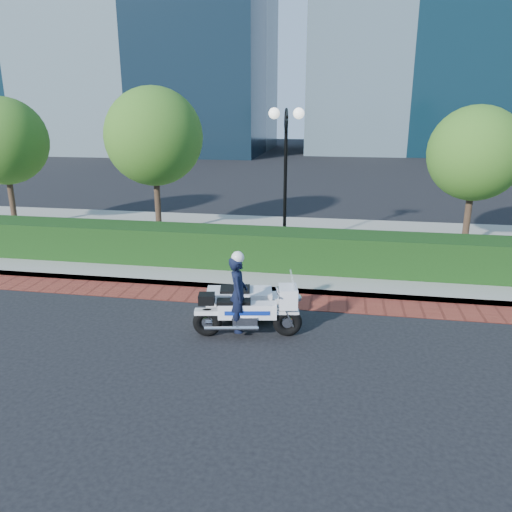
% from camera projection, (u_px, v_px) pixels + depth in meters
% --- Properties ---
extents(ground, '(120.00, 120.00, 0.00)m').
position_uv_depth(ground, '(208.00, 322.00, 10.59)').
color(ground, black).
rests_on(ground, ground).
extents(brick_strip, '(60.00, 1.00, 0.01)m').
position_uv_depth(brick_strip, '(224.00, 297.00, 12.00)').
color(brick_strip, maroon).
rests_on(brick_strip, ground).
extents(sidewalk, '(60.00, 8.00, 0.15)m').
position_uv_depth(sidewalk, '(256.00, 245.00, 16.22)').
color(sidewalk, gray).
rests_on(sidewalk, ground).
extents(hedge_main, '(18.00, 1.20, 1.00)m').
position_uv_depth(hedge_main, '(242.00, 247.00, 13.79)').
color(hedge_main, black).
rests_on(hedge_main, sidewalk).
extents(lamppost, '(1.02, 0.70, 4.21)m').
position_uv_depth(lamppost, '(286.00, 158.00, 14.47)').
color(lamppost, black).
rests_on(lamppost, sidewalk).
extents(tree_a, '(3.00, 3.00, 4.58)m').
position_uv_depth(tree_a, '(4.00, 141.00, 17.27)').
color(tree_a, '#332319').
rests_on(tree_a, sidewalk).
extents(tree_b, '(3.20, 3.20, 4.89)m').
position_uv_depth(tree_b, '(154.00, 137.00, 16.30)').
color(tree_b, '#332319').
rests_on(tree_b, sidewalk).
extents(tree_c, '(2.80, 2.80, 4.30)m').
position_uv_depth(tree_c, '(475.00, 154.00, 14.76)').
color(tree_c, '#332319').
rests_on(tree_c, sidewalk).
extents(police_motorcycle, '(2.17, 1.56, 1.76)m').
position_uv_depth(police_motorcycle, '(243.00, 302.00, 10.10)').
color(police_motorcycle, black).
rests_on(police_motorcycle, ground).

